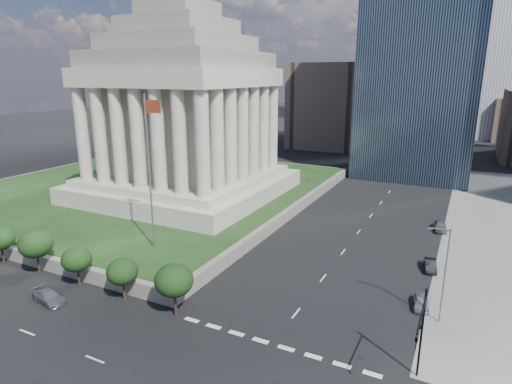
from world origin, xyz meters
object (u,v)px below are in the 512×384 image
Objects in this scene: traffic_signal_ne at (420,331)px; parked_sedan_far at (440,226)px; war_memorial at (182,90)px; parked_sedan_near at (421,302)px; parked_sedan_mid at (430,265)px; flagpole at (150,165)px; street_lamp_north at (444,270)px; suv_grey at (49,296)px.

traffic_signal_ne is 1.78× the size of parked_sedan_far.
parked_sedan_far is at bearing 6.93° from war_memorial.
parked_sedan_far is (0.00, 26.40, 0.12)m from parked_sedan_near.
traffic_signal_ne is 24.08m from parked_sedan_mid.
flagpole reaches higher than street_lamp_north.
street_lamp_north reaches higher than traffic_signal_ne.
flagpole is 2.00× the size of street_lamp_north.
suv_grey is at bearing -76.79° from war_memorial.
parked_sedan_near is at bearing -99.45° from parked_sedan_mid.
flagpole is 46.21m from parked_sedan_far.
suv_grey reaches higher than parked_sedan_mid.
parked_sedan_near is at bearing 5.37° from flagpole.
war_memorial is 51.14m from parked_sedan_mid.
war_memorial reaches higher than suv_grey.
traffic_signal_ne is at bearing -94.19° from street_lamp_north.
street_lamp_north is at bearing -25.92° from war_memorial.
street_lamp_north is 29.01m from parked_sedan_far.
war_memorial is at bearing 143.58° from traffic_signal_ne.
war_memorial is 50.27m from parked_sedan_far.
suv_grey is at bearing -162.54° from parked_sedan_near.
war_memorial is at bearing 154.08° from street_lamp_north.
flagpole is 2.50× the size of traffic_signal_ne.
traffic_signal_ne is 0.80× the size of street_lamp_north.
parked_sedan_far is at bearing 82.23° from parked_sedan_near.
street_lamp_north is 2.54× the size of parked_sedan_mid.
parked_sedan_far is (33.33, 29.53, -12.35)m from flagpole.
war_memorial is 9.91× the size of parked_sedan_mid.
traffic_signal_ne is 2.03× the size of parked_sedan_mid.
flagpole reaches higher than parked_sedan_far.
traffic_signal_ne reaches higher than parked_sedan_far.
parked_sedan_mid is at bearing -98.43° from parked_sedan_far.
flagpole is 4.45× the size of parked_sedan_far.
traffic_signal_ne reaches higher than parked_sedan_mid.
flagpole is 37.99m from parked_sedan_mid.
flagpole is (12.17, -24.00, -8.29)m from war_memorial.
suv_grey is 45.69m from parked_sedan_mid.
flagpole is at bearing -146.89° from parked_sedan_far.
street_lamp_north is (35.16, 1.00, -7.45)m from flagpole.
traffic_signal_ne is 40.10m from parked_sedan_far.
traffic_signal_ne is at bearing -96.99° from parked_sedan_far.
parked_sedan_mid is at bearing 82.23° from parked_sedan_near.
parked_sedan_mid is at bearing 98.45° from street_lamp_north.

